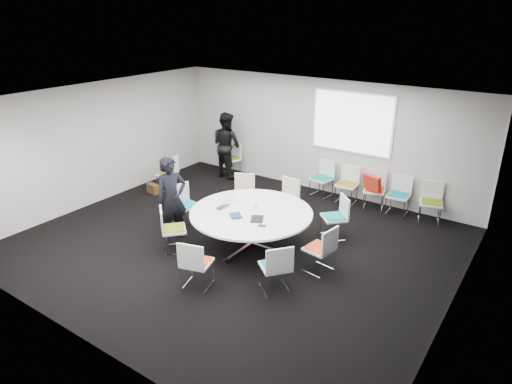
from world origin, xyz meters
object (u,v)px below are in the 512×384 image
Objects in this scene: chair_ring_c at (285,206)px; chair_spare_left at (168,179)px; person_back at (227,145)px; maroon_bag at (167,167)px; laptop at (224,207)px; chair_ring_g at (197,272)px; chair_ring_a at (319,257)px; chair_back_a at (322,185)px; chair_back_b at (346,191)px; brown_bag at (153,189)px; chair_ring_h at (275,276)px; chair_back_d at (398,202)px; conference_table at (251,220)px; chair_ring_e at (187,212)px; chair_ring_d at (243,201)px; chair_ring_f at (174,237)px; chair_back_c at (374,197)px; chair_person_back at (231,165)px; chair_ring_b at (334,225)px; cup at (255,206)px; person_main at (172,199)px; chair_back_e at (430,210)px.

chair_spare_left is at bearing 9.17° from chair_ring_c.
person_back is 4.45× the size of maroon_bag.
chair_ring_g is at bearing -157.44° from laptop.
maroon_bag is at bearing 90.00° from chair_spare_left.
chair_ring_a is 1.00× the size of chair_spare_left.
chair_back_a is at bearing 28.54° from maroon_bag.
chair_back_b reaches higher than brown_bag.
chair_ring_h reaches higher than brown_bag.
conference_table is at bearing 56.35° from chair_back_d.
chair_ring_c is at bearing 55.70° from chair_ring_a.
chair_back_b is at bearing 27.67° from brown_bag.
chair_ring_e is 1.00× the size of chair_back_a.
chair_ring_d is 1.00× the size of chair_back_a.
chair_ring_a is at bearing 19.87° from chair_ring_h.
chair_ring_f is at bearing 62.45° from chair_ring_d.
chair_ring_e is 1.00× the size of chair_spare_left.
person_back reaches higher than conference_table.
chair_back_c is at bearing -171.09° from chair_back_a.
chair_person_back is at bearing 71.35° from brown_bag.
chair_ring_b reaches higher than cup.
person_main is at bearing 29.16° from chair_ring_e.
chair_back_e is at bearing 136.14° from chair_ring_e.
chair_ring_b and chair_back_a have the same top height.
chair_back_d is at bearing -65.73° from chair_ring_b.
chair_ring_h is at bearing 115.80° from chair_back_a.
chair_ring_c is 2.14m from chair_back_c.
chair_back_b is 3.54m from person_back.
chair_spare_left is at bearing 16.58° from chair_back_d.
maroon_bag is 1.11× the size of brown_bag.
chair_ring_e is 0.52× the size of person_main.
laptop is (-2.38, -3.24, 0.47)m from chair_back_d.
chair_ring_a is 5.17m from maroon_bag.
person_main is at bearing 133.70° from chair_person_back.
chair_ring_a is at bearing 125.23° from chair_back_a.
laptop reaches higher than conference_table.
conference_table is 1.71m from chair_ring_e.
chair_ring_c is at bearing 93.54° from cup.
laptop is at bearing 101.19° from chair_ring_a.
chair_ring_e is at bearing 133.97° from chair_person_back.
chair_spare_left is (-3.51, 2.90, 0.00)m from chair_ring_g.
chair_back_d is at bearing -16.27° from chair_back_e.
cup is at bearing -16.87° from maroon_bag.
chair_ring_b is 1.00× the size of chair_back_a.
chair_ring_h is 0.49× the size of person_back.
chair_back_e is (1.93, 0.03, 0.00)m from chair_back_b.
maroon_bag is (-3.34, -0.26, 0.34)m from chair_ring_c.
chair_back_c and chair_person_back have the same top height.
chair_ring_e is 3.06m from chair_ring_h.
conference_table is at bearing -73.29° from laptop.
chair_back_a is at bearing 90.05° from cup.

